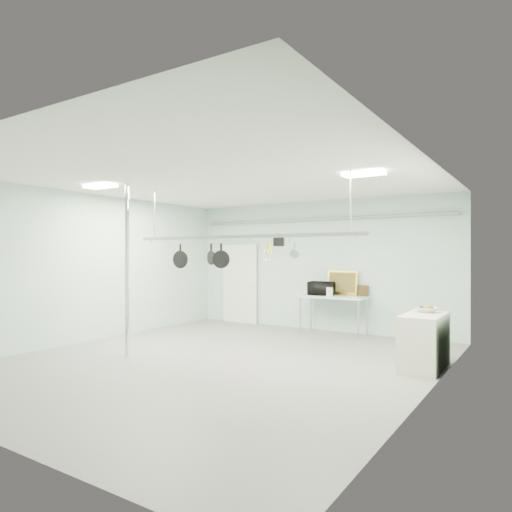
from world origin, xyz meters
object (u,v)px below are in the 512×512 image
Objects in this scene: microwave at (321,288)px; skillet_mid at (211,254)px; prep_table at (333,299)px; fruit_bowl at (427,310)px; skillet_left at (180,256)px; chrome_pole at (127,270)px; coffee_canister at (329,292)px; pot_rack at (239,235)px; side_cabinet at (424,341)px; skillet_right at (221,256)px.

skillet_mid is at bearing 72.68° from microwave.
fruit_bowl is at bearing -37.59° from prep_table.
microwave is at bearing 58.84° from skillet_left.
chrome_pole reaches higher than coffee_canister.
skillet_left reaches higher than fruit_bowl.
chrome_pole reaches higher than pot_rack.
pot_rack is at bearing 25.35° from chrome_pole.
skillet_right is at bearing -161.84° from side_cabinet.
skillet_right is at bearing -103.50° from coffee_canister.
skillet_mid is 0.23m from skillet_right.
skillet_right is (0.23, 0.00, -0.03)m from skillet_mid.
chrome_pole is at bearing -125.61° from skillet_left.
side_cabinet is 3.62m from pot_rack.
chrome_pole is at bearing -118.99° from coffee_canister.
pot_rack is 3.50m from microwave.
skillet_mid is at bearing -107.39° from prep_table.
side_cabinet is at bearing 7.50° from skillet_left.
skillet_mid reaches higher than prep_table.
skillet_left is (0.50, 0.90, 0.25)m from chrome_pole.
microwave is 1.50× the size of skillet_mid.
coffee_canister is 0.45× the size of skillet_left.
side_cabinet is 0.55m from fruit_bowl.
microwave reaches higher than coffee_canister.
coffee_canister is at bearing 61.01° from chrome_pole.
skillet_left is at bearing 180.00° from pot_rack.
skillet_left is (-1.80, -3.30, 1.02)m from prep_table.
chrome_pole is 6.88× the size of skillet_left.
prep_table is 3.44× the size of skillet_left.
fruit_bowl is 0.91× the size of skillet_mid.
side_cabinet is 3.37m from coffee_canister.
skillet_left is at bearing -165.82° from side_cabinet.
skillet_left is 0.77m from skillet_mid.
pot_rack is 0.72m from skillet_mid.
chrome_pole is 4.85m from prep_table.
fruit_bowl is 0.76× the size of skillet_left.
side_cabinet is at bearing 20.45° from pot_rack.
side_cabinet is 0.25× the size of pot_rack.
skillet_right is (-3.35, -1.10, 1.41)m from side_cabinet.
coffee_canister is 3.73m from skillet_left.
fruit_bowl is at bearing 10.59° from skillet_left.
side_cabinet is 3.09× the size of skillet_mid.
microwave is at bearing 155.11° from coffee_canister.
chrome_pole reaches higher than fruit_bowl.
skillet_left and skillet_mid have the same top height.
side_cabinet is 2.64× the size of skillet_right.
skillet_left and skillet_right have the same top height.
fruit_bowl is at bearing 44.58° from skillet_mid.
skillet_mid is (1.27, 0.90, 0.29)m from chrome_pole.
pot_rack is at bearing 23.87° from skillet_mid.
skillet_left is at bearing -162.72° from fruit_bowl.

